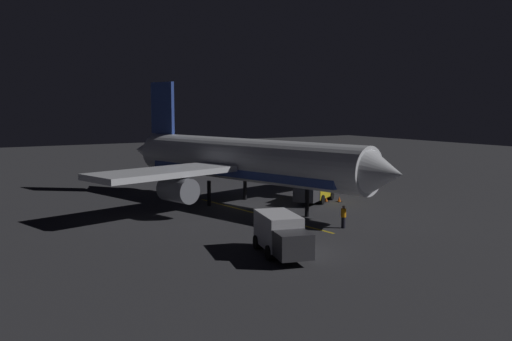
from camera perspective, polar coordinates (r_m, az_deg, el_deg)
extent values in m
cube|color=#313136|center=(52.11, -1.15, -3.72)|extent=(180.00, 180.00, 0.20)
cube|color=gold|center=(48.19, 0.19, -4.44)|extent=(1.97, 18.51, 0.01)
cylinder|color=white|center=(51.50, -1.16, 1.11)|extent=(10.59, 27.02, 3.93)
cube|color=#2D479E|center=(51.61, -1.15, -0.08)|extent=(9.38, 23.07, 0.71)
cone|color=white|center=(42.44, 12.90, -0.24)|extent=(4.52, 4.01, 3.85)
cone|color=white|center=(63.17, -10.94, 2.02)|extent=(4.61, 5.45, 3.53)
cube|color=#2D479E|center=(60.73, -9.53, 6.31)|extent=(1.26, 3.57, 5.48)
cube|color=white|center=(58.55, 3.70, 1.19)|extent=(13.51, 7.86, 0.50)
cylinder|color=slate|center=(57.45, 4.19, -0.32)|extent=(2.84, 3.63, 2.10)
cube|color=white|center=(47.18, -9.50, -0.21)|extent=(13.51, 7.86, 0.50)
cylinder|color=slate|center=(46.80, -7.97, -1.96)|extent=(2.84, 3.63, 2.10)
cylinder|color=black|center=(47.00, 5.23, -3.31)|extent=(0.44, 0.44, 2.34)
cylinder|color=black|center=(55.18, -1.13, -1.79)|extent=(0.44, 0.44, 2.34)
cylinder|color=black|center=(52.00, -4.82, -2.34)|extent=(0.44, 0.44, 2.34)
cube|color=silver|center=(35.35, 2.26, -6.07)|extent=(3.04, 4.28, 2.09)
cube|color=#38383D|center=(32.82, 3.83, -7.62)|extent=(2.40, 2.26, 1.50)
cylinder|color=black|center=(34.35, 2.97, -8.25)|extent=(2.47, 1.47, 0.90)
cylinder|color=black|center=(36.84, 1.59, -7.22)|extent=(2.47, 1.47, 0.90)
cube|color=gold|center=(54.52, 6.26, -1.62)|extent=(4.51, 3.94, 2.03)
cube|color=#38383D|center=(51.86, 5.17, -2.33)|extent=(2.59, 2.65, 1.50)
cylinder|color=black|center=(53.37, 5.74, -2.90)|extent=(2.01, 2.43, 0.90)
cylinder|color=black|center=(55.99, 6.73, -2.46)|extent=(2.01, 2.43, 0.90)
cylinder|color=black|center=(43.14, 8.91, -5.27)|extent=(0.32, 0.32, 0.85)
cylinder|color=orange|center=(42.99, 8.93, -4.29)|extent=(0.40, 0.40, 0.65)
sphere|color=tan|center=(42.91, 8.94, -3.71)|extent=(0.24, 0.24, 0.24)
cone|color=#EA590F|center=(54.58, 7.17, -2.89)|extent=(0.36, 0.36, 0.55)
cube|color=black|center=(54.62, 7.16, -3.16)|extent=(0.50, 0.50, 0.03)
cone|color=#EA590F|center=(54.65, 8.49, -2.90)|extent=(0.36, 0.36, 0.55)
cube|color=black|center=(54.70, 8.49, -3.17)|extent=(0.50, 0.50, 0.03)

